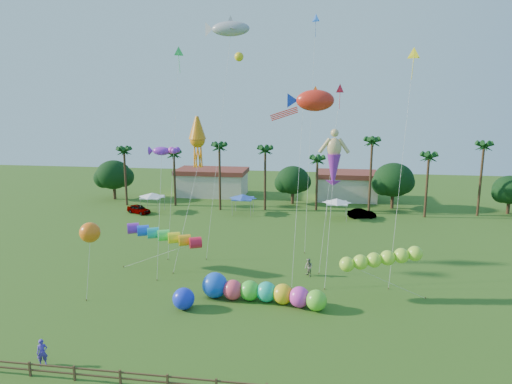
# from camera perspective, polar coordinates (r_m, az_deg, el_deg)

# --- Properties ---
(ground) EXTENTS (160.00, 160.00, 0.00)m
(ground) POSITION_cam_1_polar(r_m,az_deg,el_deg) (34.56, -2.55, -18.19)
(ground) COLOR #285116
(ground) RESTS_ON ground
(tree_line) EXTENTS (69.46, 8.91, 11.00)m
(tree_line) POSITION_cam_1_polar(r_m,az_deg,el_deg) (74.60, 6.54, 1.51)
(tree_line) COLOR #3A2819
(tree_line) RESTS_ON ground
(buildings_row) EXTENTS (35.00, 7.00, 4.00)m
(buildings_row) POSITION_cam_1_polar(r_m,az_deg,el_deg) (81.37, 1.97, 0.78)
(buildings_row) COLOR beige
(buildings_row) RESTS_ON ground
(tent_row) EXTENTS (31.00, 4.00, 0.60)m
(tent_row) POSITION_cam_1_polar(r_m,az_deg,el_deg) (68.37, -1.75, -0.64)
(tent_row) COLOR white
(tent_row) RESTS_ON ground
(car_a) EXTENTS (4.28, 3.15, 1.36)m
(car_a) POSITION_cam_1_polar(r_m,az_deg,el_deg) (71.96, -14.45, -2.08)
(car_a) COLOR #4C4C54
(car_a) RESTS_ON ground
(car_b) EXTENTS (4.23, 2.25, 1.32)m
(car_b) POSITION_cam_1_polar(r_m,az_deg,el_deg) (68.82, 13.09, -2.64)
(car_b) COLOR #4C4C54
(car_b) RESTS_ON ground
(spectator_a) EXTENTS (0.79, 0.71, 1.82)m
(spectator_a) POSITION_cam_1_polar(r_m,az_deg,el_deg) (34.47, -25.16, -17.71)
(spectator_a) COLOR #4832B0
(spectator_a) RESTS_ON ground
(spectator_b) EXTENTS (1.06, 1.10, 1.78)m
(spectator_b) POSITION_cam_1_polar(r_m,az_deg,el_deg) (45.75, 6.58, -9.35)
(spectator_b) COLOR gray
(spectator_b) RESTS_ON ground
(caterpillar_inflatable) EXTENTS (11.01, 3.43, 2.24)m
(caterpillar_inflatable) POSITION_cam_1_polar(r_m,az_deg,el_deg) (40.03, 0.31, -12.34)
(caterpillar_inflatable) COLOR #FF435C
(caterpillar_inflatable) RESTS_ON ground
(blue_ball) EXTENTS (1.82, 1.82, 1.82)m
(blue_ball) POSITION_cam_1_polar(r_m,az_deg,el_deg) (39.25, -9.04, -13.03)
(blue_ball) COLOR #192FE6
(blue_ball) RESTS_ON ground
(rainbow_tube) EXTENTS (10.11, 3.20, 3.87)m
(rainbow_tube) POSITION_cam_1_polar(r_m,az_deg,el_deg) (46.05, -10.06, -6.14)
(rainbow_tube) COLOR red
(rainbow_tube) RESTS_ON ground
(green_worm) EXTENTS (10.49, 3.42, 3.99)m
(green_worm) POSITION_cam_1_polar(r_m,az_deg,el_deg) (40.41, 11.30, -8.85)
(green_worm) COLOR #ACF035
(green_worm) RESTS_ON ground
(orange_ball_kite) EXTENTS (2.26, 2.57, 6.64)m
(orange_ball_kite) POSITION_cam_1_polar(r_m,az_deg,el_deg) (42.38, -20.04, -4.78)
(orange_ball_kite) COLOR orange
(orange_ball_kite) RESTS_ON ground
(merman_kite) EXTENTS (2.32, 4.91, 13.93)m
(merman_kite) POSITION_cam_1_polar(r_m,az_deg,el_deg) (44.09, 9.70, 3.78)
(merman_kite) COLOR tan
(merman_kite) RESTS_ON ground
(fish_kite) EXTENTS (5.64, 6.93, 18.16)m
(fish_kite) POSITION_cam_1_polar(r_m,az_deg,el_deg) (45.01, 7.40, 11.27)
(fish_kite) COLOR red
(fish_kite) RESTS_ON ground
(shark_kite) EXTENTS (6.07, 9.01, 25.90)m
(shark_kite) POSITION_cam_1_polar(r_m,az_deg,el_deg) (54.24, -3.19, 19.70)
(shark_kite) COLOR #9A9EA8
(shark_kite) RESTS_ON ground
(squid_kite) EXTENTS (2.49, 5.98, 15.53)m
(squid_kite) POSITION_cam_1_polar(r_m,az_deg,el_deg) (48.38, -7.32, 6.47)
(squid_kite) COLOR orange
(squid_kite) RESTS_ON ground
(lobster_kite) EXTENTS (3.25, 4.38, 12.76)m
(lobster_kite) POSITION_cam_1_polar(r_m,az_deg,el_deg) (45.80, -11.73, 5.03)
(lobster_kite) COLOR purple
(lobster_kite) RESTS_ON ground
(delta_kite_red) EXTENTS (2.18, 5.41, 18.70)m
(delta_kite_red) POSITION_cam_1_polar(r_m,az_deg,el_deg) (48.25, 10.42, 12.10)
(delta_kite_red) COLOR red
(delta_kite_red) RESTS_ON ground
(delta_kite_yellow) EXTENTS (2.16, 3.90, 21.71)m
(delta_kite_yellow) POSITION_cam_1_polar(r_m,az_deg,el_deg) (44.84, 19.06, 15.53)
(delta_kite_yellow) COLOR yellow
(delta_kite_yellow) RESTS_ON ground
(delta_kite_green) EXTENTS (1.54, 3.87, 22.63)m
(delta_kite_green) POSITION_cam_1_polar(r_m,az_deg,el_deg) (51.03, -9.65, 16.40)
(delta_kite_green) COLOR #34DE5E
(delta_kite_green) RESTS_ON ground
(delta_kite_blue) EXTENTS (1.12, 4.14, 26.36)m
(delta_kite_blue) POSITION_cam_1_polar(r_m,az_deg,el_deg) (53.73, 7.44, 19.97)
(delta_kite_blue) COLOR blue
(delta_kite_blue) RESTS_ON ground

